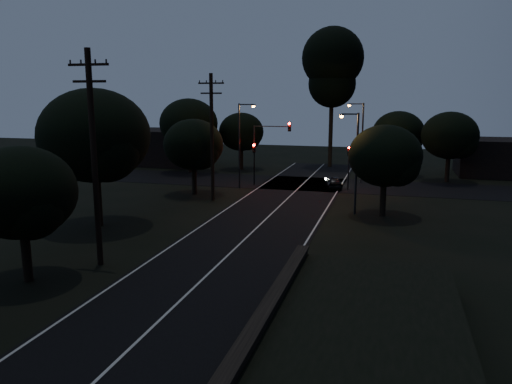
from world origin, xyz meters
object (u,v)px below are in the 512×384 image
Objects in this scene: tall_pine at (333,66)px; car at (334,182)px; signal_left at (254,156)px; streetlight_a at (241,140)px; signal_mast at (271,142)px; streetlight_c at (354,156)px; utility_pole_mid at (94,156)px; signal_right at (349,160)px; utility_pole_far at (212,135)px; streetlight_b at (360,137)px.

car is (2.20, -14.65, -11.56)m from tall_pine.
tall_pine reaches higher than signal_left.
streetlight_a is (-6.31, -17.00, -7.51)m from tall_pine.
streetlight_c reaches higher than signal_mast.
utility_pole_mid is 2.68× the size of signal_right.
utility_pole_far is 1.68× the size of signal_mast.
tall_pine reaches higher than streetlight_c.
streetlight_a is 13.72m from streetlight_c.
streetlight_b is 1.07× the size of streetlight_c.
signal_mast is at bearing 39.77° from streetlight_a.
utility_pole_mid is at bearing -91.73° from streetlight_a.
utility_pole_far is 8.64m from signal_mast.
signal_left is 0.51× the size of streetlight_a.
signal_mast is (1.69, 0.00, 1.50)m from signal_left.
utility_pole_mid reaches higher than streetlight_a.
signal_right is 0.55× the size of streetlight_c.
signal_mast is at bearing -9.39° from car.
utility_pole_far is 13.36m from car.
streetlight_b is at bearing -68.62° from tall_pine.
streetlight_c is (1.23, -9.99, 1.51)m from signal_right.
car is at bearing 165.60° from signal_right.
streetlight_c is at bearing -87.86° from streetlight_b.
utility_pole_mid is 27.30m from signal_right.
signal_mast is at bearing 82.96° from utility_pole_mid.
signal_mast is 13.28m from streetlight_c.
signal_mast reaches higher than signal_left.
tall_pine is 4.11× the size of signal_left.
utility_pole_far is at bearing 170.40° from streetlight_c.
streetlight_b reaches higher than signal_right.
utility_pole_far is 2.56× the size of signal_left.
signal_left is 0.51× the size of streetlight_b.
tall_pine is at bearing 69.54° from signal_left.
tall_pine is 14.00m from streetlight_b.
tall_pine is at bearing 69.64° from streetlight_a.
signal_mast is at bearing 179.97° from signal_right.
signal_mast is 7.19m from car.
streetlight_b is at bearing 29.48° from streetlight_a.
streetlight_c is at bearing -48.81° from signal_mast.
tall_pine is (7.00, 23.00, 6.66)m from utility_pole_far.
signal_right is 10.26m from streetlight_a.
utility_pole_mid is 1.05× the size of utility_pole_far.
utility_pole_far is 12.05m from streetlight_c.
streetlight_b is at bearing 68.70° from utility_pole_mid.
utility_pole_far reaches higher than signal_left.
signal_left is 1.00× the size of signal_right.
car is (8.51, 2.35, -4.06)m from streetlight_a.
utility_pole_far is at bearing 29.50° from car.
signal_right is at bearing 11.34° from streetlight_a.
car is at bearing 3.33° from signal_mast.
streetlight_c is at bearing 91.54° from car.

